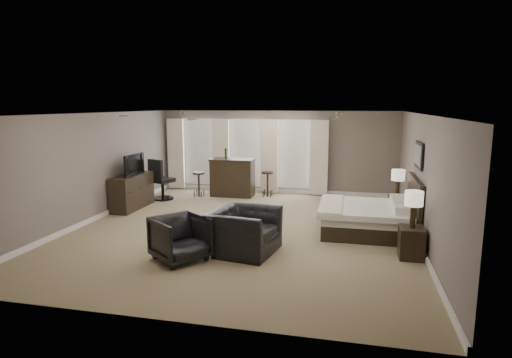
% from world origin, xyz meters
% --- Properties ---
extents(room, '(7.60, 8.60, 2.64)m').
position_xyz_m(room, '(0.00, 0.00, 1.30)').
color(room, '#857554').
rests_on(room, ground).
extents(window_bay, '(5.25, 0.20, 2.30)m').
position_xyz_m(window_bay, '(-1.00, 4.11, 1.20)').
color(window_bay, silver).
rests_on(window_bay, room).
extents(bed, '(1.97, 1.88, 1.26)m').
position_xyz_m(bed, '(2.58, 0.38, 0.63)').
color(bed, silver).
rests_on(bed, ground).
extents(nightstand_near, '(0.43, 0.53, 0.58)m').
position_xyz_m(nightstand_near, '(3.47, -1.07, 0.29)').
color(nightstand_near, black).
rests_on(nightstand_near, ground).
extents(nightstand_far, '(0.40, 0.49, 0.54)m').
position_xyz_m(nightstand_far, '(3.47, 1.83, 0.27)').
color(nightstand_far, black).
rests_on(nightstand_far, ground).
extents(lamp_near, '(0.33, 0.33, 0.68)m').
position_xyz_m(lamp_near, '(3.47, -1.07, 0.92)').
color(lamp_near, beige).
rests_on(lamp_near, nightstand_near).
extents(lamp_far, '(0.33, 0.33, 0.68)m').
position_xyz_m(lamp_far, '(3.47, 1.83, 0.88)').
color(lamp_far, beige).
rests_on(lamp_far, nightstand_far).
extents(wall_art, '(0.04, 0.96, 0.56)m').
position_xyz_m(wall_art, '(3.70, 0.38, 1.75)').
color(wall_art, slate).
rests_on(wall_art, room).
extents(dresser, '(0.51, 1.58, 0.92)m').
position_xyz_m(dresser, '(-3.45, 1.27, 0.46)').
color(dresser, black).
rests_on(dresser, ground).
extents(tv, '(0.57, 1.00, 0.13)m').
position_xyz_m(tv, '(-3.45, 1.27, 0.98)').
color(tv, black).
rests_on(tv, dresser).
extents(armchair_near, '(1.03, 1.40, 1.12)m').
position_xyz_m(armchair_near, '(0.40, -1.45, 0.56)').
color(armchair_near, black).
rests_on(armchair_near, ground).
extents(armchair_far, '(1.18, 1.19, 0.90)m').
position_xyz_m(armchair_far, '(-0.63, -2.13, 0.45)').
color(armchair_far, black).
rests_on(armchair_far, ground).
extents(bar_counter, '(1.34, 0.70, 1.17)m').
position_xyz_m(bar_counter, '(-1.22, 3.40, 0.58)').
color(bar_counter, black).
rests_on(bar_counter, ground).
extents(bar_stool_left, '(0.45, 0.45, 0.76)m').
position_xyz_m(bar_stool_left, '(-2.20, 3.07, 0.38)').
color(bar_stool_left, black).
rests_on(bar_stool_left, ground).
extents(bar_stool_right, '(0.45, 0.45, 0.78)m').
position_xyz_m(bar_stool_right, '(-0.15, 3.55, 0.39)').
color(bar_stool_right, black).
rests_on(bar_stool_right, ground).
extents(desk_chair, '(0.81, 0.81, 1.23)m').
position_xyz_m(desk_chair, '(-3.12, 2.47, 0.61)').
color(desk_chair, black).
rests_on(desk_chair, ground).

